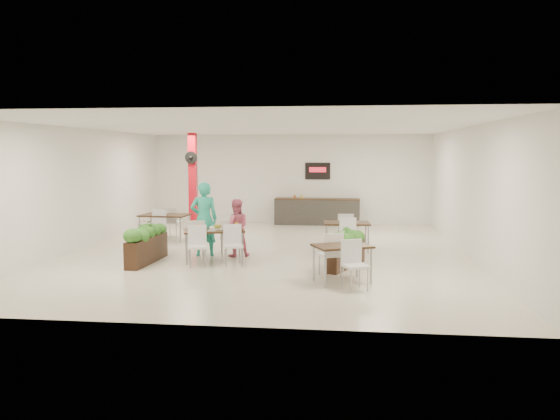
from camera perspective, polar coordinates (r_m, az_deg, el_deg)
The scene contains 12 objects.
ground at distance 14.05m, azimuth -1.30°, elevation -4.47°, with size 12.00×12.00×0.00m, color beige.
room_shell at distance 13.83m, azimuth -1.32°, elevation 3.73°, with size 10.10×12.10×3.22m.
red_column at distance 18.17m, azimuth -9.09°, elevation 3.05°, with size 0.40×0.41×3.20m.
service_counter at distance 19.47m, azimuth 3.88°, elevation -0.09°, with size 3.00×0.64×2.20m.
main_table at distance 12.96m, azimuth -6.98°, elevation -2.56°, with size 1.64×1.91×0.92m.
diner_man at distance 13.65m, azimuth -7.95°, elevation -0.94°, with size 0.67×0.44×1.84m, color #29B295.
diner_woman at distance 13.50m, azimuth -4.64°, elevation -1.87°, with size 0.69×0.54×1.42m, color #E06384.
planter_left at distance 13.06m, azimuth -13.75°, elevation -3.18°, with size 0.48×1.92×1.00m.
planter_right at distance 12.27m, azimuth 6.90°, elevation -3.76°, with size 0.93×1.65×0.91m.
side_table_a at distance 16.41m, azimuth -11.93°, elevation -0.82°, with size 1.43×1.65×0.92m.
side_table_b at distance 14.33m, azimuth 6.99°, elevation -1.77°, with size 1.22×1.64×0.92m.
side_table_c at distance 10.82m, azimuth 6.52°, elevation -4.36°, with size 1.28×1.65×0.92m.
Camera 1 is at (1.89, -13.69, 2.55)m, focal length 35.00 mm.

